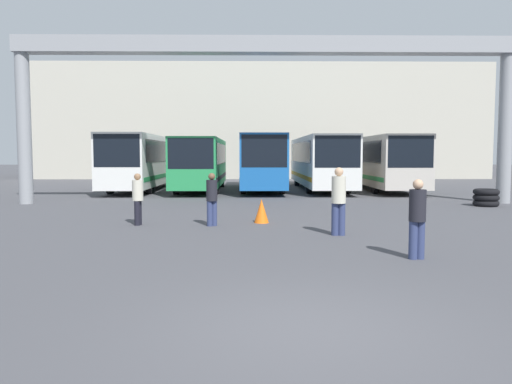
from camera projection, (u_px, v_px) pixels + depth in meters
name	position (u px, v px, depth m)	size (l,w,h in m)	color
ground_plane	(310.00, 330.00, 6.12)	(200.00, 200.00, 0.00)	#47474C
building_backdrop	(257.00, 125.00, 49.11)	(41.26, 12.00, 10.14)	#B7B2A3
overhead_gantry	(266.00, 69.00, 21.54)	(21.62, 0.80, 7.19)	gray
bus_slot_0	(143.00, 159.00, 30.35)	(2.50, 11.91, 3.26)	silver
bus_slot_1	(201.00, 161.00, 29.76)	(2.48, 10.62, 3.06)	#268C4C
bus_slot_2	(261.00, 159.00, 30.28)	(2.48, 11.57, 3.23)	#1959A5
bus_slot_3	(320.00, 160.00, 30.79)	(2.50, 12.51, 3.19)	silver
bus_slot_4	(379.00, 160.00, 30.58)	(2.50, 11.98, 3.19)	beige
pedestrian_mid_right	(417.00, 217.00, 10.22)	(0.34, 0.34, 1.65)	navy
pedestrian_near_center	(339.00, 199.00, 13.23)	(0.38, 0.38, 1.81)	navy
pedestrian_far_center	(138.00, 198.00, 15.16)	(0.33, 0.33, 1.58)	black
pedestrian_near_left	(212.00, 198.00, 14.98)	(0.33, 0.33, 1.60)	navy
traffic_cone	(262.00, 211.00, 15.71)	(0.46, 0.46, 0.75)	orange
tire_stack	(486.00, 198.00, 20.77)	(1.04, 1.04, 0.72)	black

